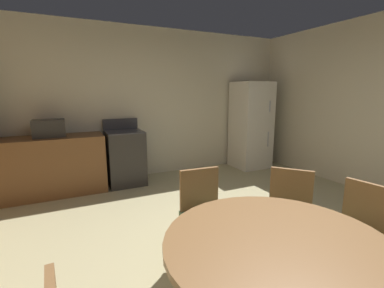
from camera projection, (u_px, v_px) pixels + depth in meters
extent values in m
plane|color=tan|center=(237.00, 260.00, 2.55)|extent=(14.00, 14.00, 0.00)
cube|color=beige|center=(144.00, 103.00, 4.97)|extent=(6.06, 0.12, 2.70)
cube|color=brown|center=(38.00, 167.00, 4.03)|extent=(1.91, 0.60, 0.90)
cube|color=#2D2B28|center=(125.00, 158.00, 4.59)|extent=(0.60, 0.60, 0.90)
cube|color=#38383D|center=(124.00, 132.00, 4.50)|extent=(0.60, 0.60, 0.02)
cube|color=#38383D|center=(120.00, 124.00, 4.73)|extent=(0.60, 0.04, 0.18)
cube|color=silver|center=(251.00, 125.00, 5.56)|extent=(0.68, 0.66, 1.76)
cylinder|color=#B2B2B7|center=(270.00, 106.00, 5.26)|extent=(0.02, 0.02, 0.22)
cylinder|color=#B2B2B7|center=(268.00, 139.00, 5.39)|extent=(0.02, 0.02, 0.30)
cube|color=#2D2B28|center=(49.00, 128.00, 4.01)|extent=(0.44, 0.32, 0.26)
cylinder|color=olive|center=(278.00, 244.00, 1.50)|extent=(1.28, 1.28, 0.04)
cylinder|color=olive|center=(232.00, 249.00, 2.36)|extent=(0.03, 0.03, 0.43)
cylinder|color=olive|center=(197.00, 257.00, 2.24)|extent=(0.03, 0.03, 0.43)
cylinder|color=olive|center=(215.00, 230.00, 2.67)|extent=(0.03, 0.03, 0.43)
cylinder|color=olive|center=(183.00, 237.00, 2.55)|extent=(0.03, 0.03, 0.43)
cube|color=#4C704C|center=(207.00, 219.00, 2.41)|extent=(0.43, 0.43, 0.05)
cube|color=olive|center=(199.00, 190.00, 2.53)|extent=(0.38, 0.06, 0.42)
cylinder|color=olive|center=(318.00, 263.00, 2.16)|extent=(0.03, 0.03, 0.43)
cylinder|color=olive|center=(340.00, 250.00, 2.35)|extent=(0.03, 0.03, 0.43)
cube|color=#4C704C|center=(354.00, 240.00, 2.07)|extent=(0.46, 0.46, 0.05)
cube|color=olive|center=(368.00, 209.00, 2.13)|extent=(0.09, 0.38, 0.42)
cylinder|color=olive|center=(306.00, 259.00, 2.22)|extent=(0.03, 0.03, 0.43)
cylinder|color=olive|center=(264.00, 249.00, 2.35)|extent=(0.03, 0.03, 0.43)
cylinder|color=olive|center=(307.00, 238.00, 2.53)|extent=(0.03, 0.03, 0.43)
cylinder|color=olive|center=(269.00, 231.00, 2.66)|extent=(0.03, 0.03, 0.43)
cube|color=#4C704C|center=(288.00, 220.00, 2.39)|extent=(0.56, 0.56, 0.05)
cube|color=olive|center=(291.00, 191.00, 2.51)|extent=(0.27, 0.31, 0.42)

